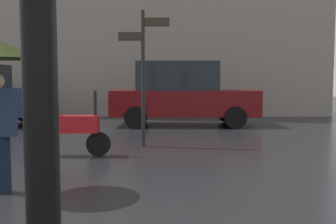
# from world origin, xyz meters

# --- Properties ---
(parked_scooter) EXTENTS (1.48, 0.32, 1.23)m
(parked_scooter) POSITION_xyz_m (-1.00, 5.33, 0.56)
(parked_scooter) COLOR black
(parked_scooter) RESTS_ON ground
(parked_car_left) EXTENTS (4.49, 1.84, 1.98)m
(parked_car_left) POSITION_xyz_m (1.30, 10.24, 0.99)
(parked_car_left) COLOR #590C0F
(parked_car_left) RESTS_ON ground
(street_signpost) EXTENTS (1.08, 0.08, 2.89)m
(street_signpost) POSITION_xyz_m (0.35, 6.36, 1.76)
(street_signpost) COLOR black
(street_signpost) RESTS_ON ground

